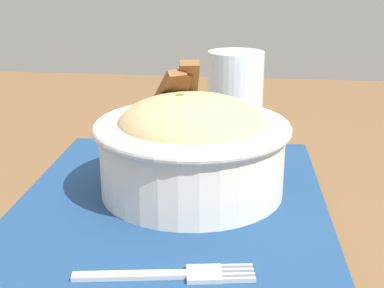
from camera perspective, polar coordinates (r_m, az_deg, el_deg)
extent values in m
cube|color=brown|center=(0.53, -5.16, -7.80)|extent=(1.25, 0.95, 0.03)
cylinder|color=brown|center=(1.30, -17.62, -9.30)|extent=(0.04, 0.04, 0.67)
cube|color=navy|center=(0.50, -2.59, -7.40)|extent=(0.43, 0.31, 0.00)
cylinder|color=silver|center=(0.53, 0.00, -1.36)|extent=(0.18, 0.18, 0.07)
torus|color=silver|center=(0.52, 0.00, 1.81)|extent=(0.19, 0.19, 0.01)
ellipsoid|color=tan|center=(0.52, 0.00, 1.92)|extent=(0.18, 0.18, 0.06)
sphere|color=#345E21|center=(0.52, -1.22, 3.91)|extent=(0.03, 0.03, 0.03)
cylinder|color=orange|center=(0.53, 2.83, 3.93)|extent=(0.03, 0.04, 0.01)
cube|color=brown|center=(0.56, -0.40, 6.41)|extent=(0.05, 0.03, 0.06)
cube|color=brown|center=(0.56, -1.46, 5.86)|extent=(0.04, 0.03, 0.04)
cube|color=brown|center=(0.55, -2.47, 5.97)|extent=(0.05, 0.04, 0.04)
cube|color=#B4B4B4|center=(0.41, -7.57, -13.76)|extent=(0.02, 0.07, 0.00)
cube|color=#B4B4B4|center=(0.40, -1.46, -13.74)|extent=(0.01, 0.01, 0.00)
cube|color=#B4B4B4|center=(0.40, 1.30, -13.69)|extent=(0.03, 0.03, 0.00)
cube|color=#B4B4B4|center=(0.40, 5.08, -14.26)|extent=(0.01, 0.02, 0.00)
cube|color=#B4B4B4|center=(0.40, 4.97, -13.80)|extent=(0.01, 0.02, 0.00)
cube|color=#B4B4B4|center=(0.41, 4.87, -13.34)|extent=(0.01, 0.02, 0.00)
cube|color=#B4B4B4|center=(0.41, 4.76, -12.91)|extent=(0.01, 0.02, 0.00)
cylinder|color=silver|center=(0.76, 4.64, 5.86)|extent=(0.08, 0.08, 0.11)
cylinder|color=silver|center=(0.77, 4.58, 3.34)|extent=(0.07, 0.07, 0.03)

